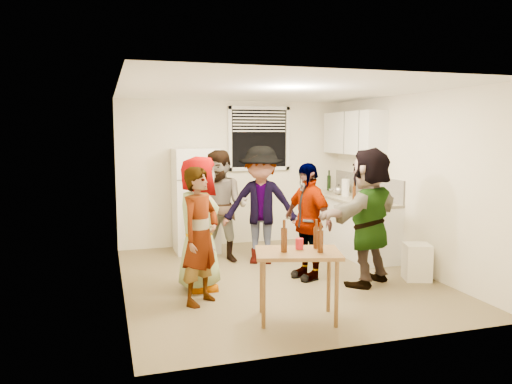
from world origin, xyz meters
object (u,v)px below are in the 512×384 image
object	(u,v)px
refrigerator	(196,200)
red_cup	(299,249)
wine_bottle	(329,190)
blue_cup	(363,204)
beer_bottle_counter	(354,200)
guest_black	(307,278)
serving_table	(297,319)
guest_stripe	(201,303)
trash_bin	(417,261)
kettle	(338,195)
guest_orange	(367,283)
guest_grey	(200,288)
guest_back_left	(222,261)
guest_back_right	(261,263)
beer_bottle_table	(284,252)

from	to	relation	value
refrigerator	red_cup	distance (m)	3.32
wine_bottle	blue_cup	bearing A→B (deg)	-98.88
beer_bottle_counter	guest_black	bearing A→B (deg)	-141.40
serving_table	guest_stripe	bearing A→B (deg)	137.32
wine_bottle	guest_black	world-z (taller)	wine_bottle
red_cup	guest_stripe	size ratio (longest dim) A/B	0.07
trash_bin	serving_table	distance (m)	2.24
kettle	red_cup	size ratio (longest dim) A/B	1.99
blue_cup	serving_table	size ratio (longest dim) A/B	0.13
guest_orange	refrigerator	bearing A→B (deg)	-84.44
trash_bin	guest_grey	world-z (taller)	trash_bin
guest_orange	red_cup	bearing A→B (deg)	1.60
kettle	guest_back_left	size ratio (longest dim) A/B	0.13
wine_bottle	guest_grey	world-z (taller)	wine_bottle
guest_back_right	guest_orange	xyz separation A→B (m)	(1.01, -1.40, 0.00)
blue_cup	guest_back_left	size ratio (longest dim) A/B	0.07
guest_stripe	guest_orange	world-z (taller)	guest_orange
guest_back_left	guest_orange	bearing A→B (deg)	-15.83
beer_bottle_table	guest_back_left	size ratio (longest dim) A/B	0.15
refrigerator	blue_cup	size ratio (longest dim) A/B	14.61
wine_bottle	red_cup	size ratio (longest dim) A/B	2.43
guest_grey	guest_orange	world-z (taller)	guest_grey
trash_bin	guest_stripe	size ratio (longest dim) A/B	0.31
kettle	guest_black	world-z (taller)	kettle
refrigerator	guest_black	world-z (taller)	refrigerator
blue_cup	guest_grey	xyz separation A→B (m)	(-2.55, -0.46, -0.90)
kettle	guest_stripe	xyz separation A→B (m)	(-2.81, -2.17, -0.90)
guest_grey	guest_back_right	world-z (taller)	guest_back_right
red_cup	guest_orange	distance (m)	1.70
kettle	guest_back_left	distance (m)	2.36
guest_stripe	guest_back_left	bearing A→B (deg)	26.26
kettle	trash_bin	xyz separation A→B (m)	(0.12, -2.11, -0.65)
beer_bottle_counter	beer_bottle_table	bearing A→B (deg)	-131.35
refrigerator	serving_table	xyz separation A→B (m)	(0.47, -3.36, -0.85)
guest_back_left	guest_grey	bearing A→B (deg)	-84.42
guest_back_left	guest_back_right	distance (m)	0.59
kettle	guest_orange	size ratio (longest dim) A/B	0.13
refrigerator	kettle	distance (m)	2.43
guest_grey	guest_black	xyz separation A→B (m)	(1.47, 0.03, 0.00)
wine_bottle	guest_stripe	bearing A→B (deg)	-136.44
blue_cup	kettle	bearing A→B (deg)	81.44
wine_bottle	beer_bottle_counter	size ratio (longest dim) A/B	1.31
guest_black	refrigerator	bearing A→B (deg)	-165.69
beer_bottle_counter	beer_bottle_table	distance (m)	3.08
red_cup	guest_black	distance (m)	1.60
guest_back_left	guest_back_right	bearing A→B (deg)	6.25
beer_bottle_counter	blue_cup	distance (m)	0.54
beer_bottle_counter	beer_bottle_table	world-z (taller)	beer_bottle_counter
serving_table	guest_orange	world-z (taller)	serving_table
kettle	red_cup	world-z (taller)	kettle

